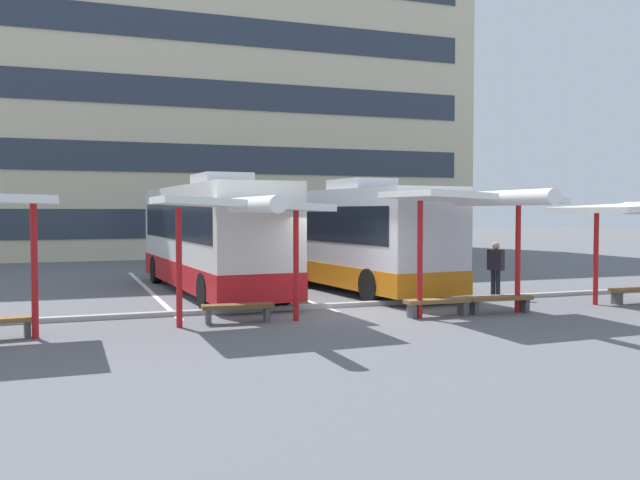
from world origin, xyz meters
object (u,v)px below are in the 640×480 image
object	(u,v)px
bench_2	(238,309)
bench_3	(437,303)
coach_bus_1	(341,238)
waiting_passenger_0	(496,265)
bench_5	(639,291)
waiting_shelter_2	(477,201)
bench_4	(499,300)
coach_bus_0	(211,238)
waiting_shelter_1	(242,207)

from	to	relation	value
bench_2	bench_3	xyz separation A→B (m)	(4.97, -0.79, 0.00)
coach_bus_1	waiting_passenger_0	bearing A→B (deg)	-53.07
bench_5	waiting_shelter_2	bearing A→B (deg)	-173.88
bench_4	waiting_passenger_0	size ratio (longest dim) A/B	1.04
coach_bus_1	waiting_passenger_0	xyz separation A→B (m)	(3.33, -4.43, -0.74)
coach_bus_0	coach_bus_1	size ratio (longest dim) A/B	0.94
bench_2	bench_3	bearing A→B (deg)	-9.05
bench_4	coach_bus_1	bearing A→B (deg)	102.08
waiting_shelter_1	bench_4	world-z (taller)	waiting_shelter_1
waiting_shelter_1	bench_3	size ratio (longest dim) A/B	2.66
coach_bus_1	waiting_shelter_2	size ratio (longest dim) A/B	2.48
waiting_shelter_2	bench_3	bearing A→B (deg)	158.93
bench_3	bench_5	bearing A→B (deg)	2.42
bench_4	waiting_passenger_0	world-z (taller)	waiting_passenger_0
coach_bus_1	bench_2	size ratio (longest dim) A/B	6.62
coach_bus_0	bench_5	distance (m)	13.19
coach_bus_1	waiting_passenger_0	world-z (taller)	coach_bus_1
bench_2	waiting_shelter_2	world-z (taller)	waiting_shelter_2
coach_bus_0	waiting_shelter_2	xyz separation A→B (m)	(5.24, -7.51, 1.14)
bench_3	waiting_passenger_0	size ratio (longest dim) A/B	1.01
bench_2	bench_5	bearing A→B (deg)	-2.44
waiting_shelter_1	coach_bus_1	bearing A→B (deg)	52.38
bench_4	bench_5	distance (m)	5.04
coach_bus_0	waiting_passenger_0	size ratio (longest dim) A/B	6.27
waiting_passenger_0	bench_3	bearing A→B (deg)	-142.90
bench_5	coach_bus_1	bearing A→B (deg)	133.83
waiting_shelter_1	bench_5	size ratio (longest dim) A/B	2.33
coach_bus_0	waiting_shelter_1	distance (m)	6.92
bench_3	waiting_passenger_0	bearing A→B (deg)	37.10
coach_bus_1	waiting_shelter_2	world-z (taller)	coach_bus_1
coach_bus_1	bench_4	bearing A→B (deg)	-77.92
bench_4	bench_5	xyz separation A→B (m)	(5.03, 0.36, 0.00)
bench_3	bench_4	xyz separation A→B (m)	(1.80, -0.07, 0.00)
bench_2	coach_bus_1	bearing A→B (deg)	50.50
bench_2	bench_4	bearing A→B (deg)	-7.25
waiting_shelter_1	waiting_passenger_0	distance (m)	9.05
bench_3	bench_5	world-z (taller)	same
coach_bus_0	bench_4	world-z (taller)	coach_bus_0
bench_5	coach_bus_0	bearing A→B (deg)	148.38
waiting_passenger_0	waiting_shelter_2	bearing A→B (deg)	-131.29
bench_2	bench_5	distance (m)	11.81
coach_bus_0	waiting_shelter_1	bearing A→B (deg)	-95.33
bench_2	bench_3	world-z (taller)	same
bench_3	waiting_shelter_2	bearing A→B (deg)	-21.07
bench_3	coach_bus_0	bearing A→B (deg)	121.19
bench_2	bench_4	world-z (taller)	same
waiting_shelter_1	waiting_shelter_2	world-z (taller)	waiting_shelter_2
coach_bus_0	bench_4	size ratio (longest dim) A/B	6.03
bench_2	bench_5	xyz separation A→B (m)	(11.80, -0.50, 0.01)
bench_5	waiting_passenger_0	xyz separation A→B (m)	(-3.25, 2.42, 0.66)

